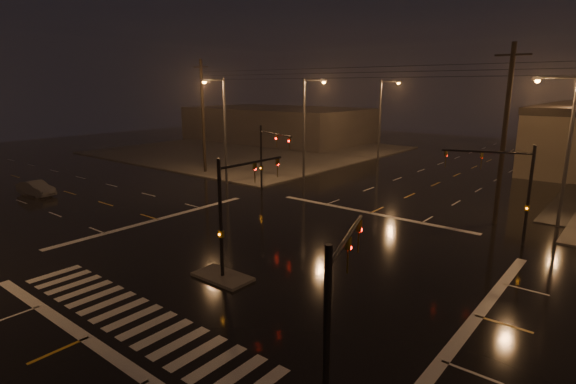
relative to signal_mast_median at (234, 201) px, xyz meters
name	(u,v)px	position (x,y,z in m)	size (l,w,h in m)	color
ground	(275,255)	(0.00, 3.07, -3.75)	(140.00, 140.00, 0.00)	black
sidewalk_nw	(252,150)	(-30.00, 33.07, -3.69)	(36.00, 36.00, 0.12)	#45423E
median_island	(223,277)	(0.00, -0.93, -3.68)	(3.00, 1.60, 0.15)	#45423E
crosswalk	(133,317)	(0.00, -5.93, -3.75)	(15.00, 2.60, 0.01)	beige
stop_bar_near	(86,338)	(0.00, -7.93, -3.75)	(16.00, 0.50, 0.01)	beige
stop_bar_far	(370,213)	(0.00, 14.07, -3.75)	(16.00, 0.50, 0.01)	beige
commercial_block	(278,124)	(-35.00, 45.07, -0.95)	(30.00, 18.00, 5.60)	#3E3937
signal_mast_median	(234,201)	(0.00, 0.00, 0.00)	(0.25, 4.59, 6.00)	black
signal_mast_ne	(510,182)	(9.50, 13.21, 0.04)	(4.84, 1.86, 6.00)	black
signal_mast_nw	(267,153)	(-9.50, 13.21, 0.04)	(4.84, 1.86, 6.00)	black
signal_mast_se	(335,324)	(10.23, -6.68, -0.04)	(1.55, 3.87, 6.00)	black
streetlight_1	(307,122)	(-11.18, 21.07, 2.05)	(2.77, 0.32, 10.00)	#38383A
streetlight_2	(382,114)	(-11.18, 37.07, 2.05)	(2.77, 0.32, 10.00)	#38383A
streetlight_3	(564,141)	(11.18, 19.07, 2.05)	(2.77, 0.32, 10.00)	#38383A
streetlight_5	(222,124)	(-16.00, 14.26, 2.05)	(0.32, 2.77, 10.00)	#38383A
utility_pole_0	(203,116)	(-22.00, 17.07, 2.38)	(2.20, 0.32, 12.00)	black
utility_pole_1	(504,135)	(8.00, 17.07, 2.38)	(2.20, 0.32, 12.00)	black
car_crossing	(36,188)	(-25.31, 0.81, -3.10)	(1.37, 3.93, 1.29)	#515358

